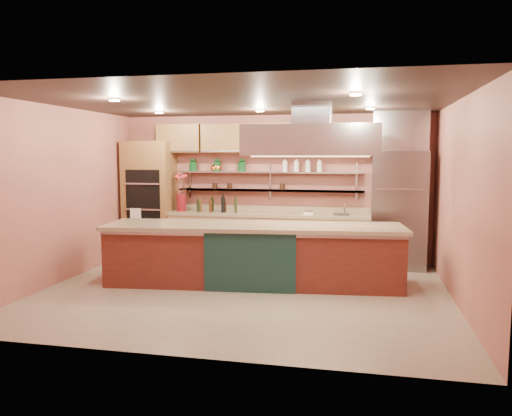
% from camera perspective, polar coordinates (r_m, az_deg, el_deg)
% --- Properties ---
extents(floor, '(6.00, 5.00, 0.02)m').
position_cam_1_polar(floor, '(7.58, -1.41, -9.56)').
color(floor, gray).
rests_on(floor, ground).
extents(ceiling, '(6.00, 5.00, 0.02)m').
position_cam_1_polar(ceiling, '(7.34, -1.46, 12.07)').
color(ceiling, black).
rests_on(ceiling, wall_back).
extents(wall_back, '(6.00, 0.04, 2.80)m').
position_cam_1_polar(wall_back, '(9.77, 1.98, 2.37)').
color(wall_back, '#A65D4E').
rests_on(wall_back, floor).
extents(wall_front, '(6.00, 0.04, 2.80)m').
position_cam_1_polar(wall_front, '(4.94, -8.19, -1.38)').
color(wall_front, '#A65D4E').
rests_on(wall_front, floor).
extents(wall_left, '(0.04, 5.00, 2.80)m').
position_cam_1_polar(wall_left, '(8.54, -21.43, 1.40)').
color(wall_left, '#A65D4E').
rests_on(wall_left, floor).
extents(wall_right, '(0.04, 5.00, 2.80)m').
position_cam_1_polar(wall_right, '(7.25, 22.31, 0.60)').
color(wall_right, '#A65D4E').
rests_on(wall_right, floor).
extents(oven_stack, '(0.95, 0.64, 2.30)m').
position_cam_1_polar(oven_stack, '(10.20, -12.03, 0.99)').
color(oven_stack, brown).
rests_on(oven_stack, floor).
extents(refrigerator, '(0.95, 0.72, 2.10)m').
position_cam_1_polar(refrigerator, '(9.31, 15.96, -0.21)').
color(refrigerator, gray).
rests_on(refrigerator, floor).
extents(back_counter, '(3.84, 0.64, 0.93)m').
position_cam_1_polar(back_counter, '(9.59, 1.35, -3.32)').
color(back_counter, tan).
rests_on(back_counter, floor).
extents(wall_shelf_lower, '(3.60, 0.26, 0.03)m').
position_cam_1_polar(wall_shelf_lower, '(9.65, 1.55, 2.03)').
color(wall_shelf_lower, '#AFB2B6').
rests_on(wall_shelf_lower, wall_back).
extents(wall_shelf_upper, '(3.60, 0.26, 0.03)m').
position_cam_1_polar(wall_shelf_upper, '(9.63, 1.56, 4.10)').
color(wall_shelf_upper, '#AFB2B6').
rests_on(wall_shelf_upper, wall_back).
extents(upper_cabinets, '(4.60, 0.36, 0.55)m').
position_cam_1_polar(upper_cabinets, '(9.58, 1.81, 7.98)').
color(upper_cabinets, brown).
rests_on(upper_cabinets, wall_back).
extents(range_hood, '(2.00, 1.00, 0.45)m').
position_cam_1_polar(range_hood, '(7.58, 6.41, 7.67)').
color(range_hood, '#AFB2B6').
rests_on(range_hood, ceiling).
extents(ceiling_downlights, '(4.00, 2.80, 0.02)m').
position_cam_1_polar(ceiling_downlights, '(7.53, -1.10, 11.69)').
color(ceiling_downlights, '#FFE5A5').
rests_on(ceiling_downlights, ceiling).
extents(island, '(4.63, 1.45, 0.95)m').
position_cam_1_polar(island, '(7.88, -0.30, -5.33)').
color(island, maroon).
rests_on(island, floor).
extents(flower_vase, '(0.25, 0.25, 0.34)m').
position_cam_1_polar(flower_vase, '(9.92, -8.53, 0.63)').
color(flower_vase, maroon).
rests_on(flower_vase, back_counter).
extents(oil_bottle_cluster, '(0.89, 0.29, 0.28)m').
position_cam_1_polar(oil_bottle_cluster, '(9.69, -4.42, 0.37)').
color(oil_bottle_cluster, black).
rests_on(oil_bottle_cluster, back_counter).
extents(kitchen_scale, '(0.20, 0.17, 0.09)m').
position_cam_1_polar(kitchen_scale, '(9.36, 6.02, -0.42)').
color(kitchen_scale, white).
rests_on(kitchen_scale, back_counter).
extents(bar_faucet, '(0.03, 0.03, 0.24)m').
position_cam_1_polar(bar_faucet, '(9.41, 10.08, 0.00)').
color(bar_faucet, white).
rests_on(bar_faucet, back_counter).
extents(copper_kettle, '(0.21, 0.21, 0.13)m').
position_cam_1_polar(copper_kettle, '(9.89, -4.76, 4.60)').
color(copper_kettle, orange).
rests_on(copper_kettle, wall_shelf_upper).
extents(green_canister, '(0.18, 0.18, 0.18)m').
position_cam_1_polar(green_canister, '(9.75, -1.60, 4.74)').
color(green_canister, '#0D3F18').
rests_on(green_canister, wall_shelf_upper).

